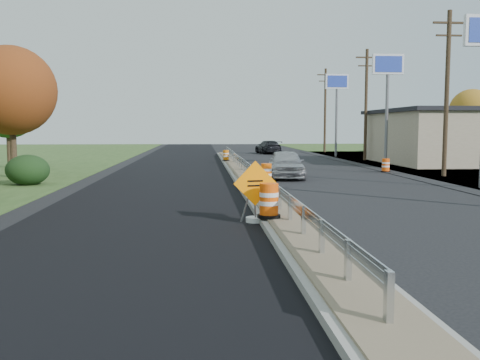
{
  "coord_description": "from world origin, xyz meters",
  "views": [
    {
      "loc": [
        -2.5,
        -20.81,
        2.84
      ],
      "look_at": [
        -1.22,
        -3.24,
        1.1
      ],
      "focal_mm": 40.0,
      "sensor_mm": 36.0,
      "label": 1
    }
  ],
  "objects": [
    {
      "name": "tree_near_red",
      "position": [
        -13.0,
        10.0,
        4.86
      ],
      "size": [
        4.95,
        4.95,
        7.35
      ],
      "color": "#473523",
      "rests_on": "ground"
    },
    {
      "name": "car_dark_far",
      "position": [
        4.76,
        36.6,
        0.71
      ],
      "size": [
        2.64,
        5.12,
        1.42
      ],
      "primitive_type": "imported",
      "rotation": [
        0.0,
        0.0,
        3.28
      ],
      "color": "black",
      "rests_on": "ground"
    },
    {
      "name": "utility_pole_north",
      "position": [
        11.5,
        39.0,
        4.93
      ],
      "size": [
        1.9,
        0.26,
        9.4
      ],
      "color": "#473523",
      "rests_on": "ground"
    },
    {
      "name": "caution_sign",
      "position": [
        -0.9,
        -5.08,
        0.47
      ],
      "size": [
        1.32,
        0.56,
        1.85
      ],
      "rotation": [
        0.0,
        0.0,
        0.21
      ],
      "color": "white",
      "rests_on": "ground"
    },
    {
      "name": "utility_pole_smid",
      "position": [
        11.5,
        9.0,
        4.93
      ],
      "size": [
        1.9,
        0.26,
        9.4
      ],
      "color": "#473523",
      "rests_on": "ground"
    },
    {
      "name": "median",
      "position": [
        0.0,
        8.0,
        0.11
      ],
      "size": [
        1.6,
        55.0,
        0.23
      ],
      "color": "gray",
      "rests_on": "ground"
    },
    {
      "name": "barrel_shoulder_near",
      "position": [
        9.2,
        12.25,
        0.41
      ],
      "size": [
        0.59,
        0.59,
        0.86
      ],
      "color": "black",
      "rests_on": "ground"
    },
    {
      "name": "tree_near_back",
      "position": [
        -16.0,
        18.0,
        4.21
      ],
      "size": [
        4.29,
        4.29,
        6.37
      ],
      "color": "#473523",
      "rests_on": "ground"
    },
    {
      "name": "guardrail",
      "position": [
        0.0,
        9.0,
        0.73
      ],
      "size": [
        0.1,
        46.15,
        0.72
      ],
      "color": "silver",
      "rests_on": "median"
    },
    {
      "name": "barrel_median_far",
      "position": [
        -0.55,
        21.03,
        0.63
      ],
      "size": [
        0.56,
        0.56,
        0.83
      ],
      "color": "black",
      "rests_on": "median"
    },
    {
      "name": "milled_overlay",
      "position": [
        -4.4,
        10.0,
        0.01
      ],
      "size": [
        7.2,
        120.0,
        0.01
      ],
      "primitive_type": "cube",
      "color": "black",
      "rests_on": "ground"
    },
    {
      "name": "pylon_sign_north",
      "position": [
        10.5,
        30.0,
        6.48
      ],
      "size": [
        2.2,
        0.3,
        7.9
      ],
      "color": "slate",
      "rests_on": "ground"
    },
    {
      "name": "hedge_north",
      "position": [
        -11.0,
        6.0,
        0.76
      ],
      "size": [
        2.09,
        2.09,
        1.52
      ],
      "primitive_type": "ellipsoid",
      "color": "black",
      "rests_on": "ground"
    },
    {
      "name": "car_silver",
      "position": [
        2.26,
        8.82,
        0.79
      ],
      "size": [
        2.24,
        4.8,
        1.59
      ],
      "primitive_type": "imported",
      "rotation": [
        0.0,
        0.0,
        -0.08
      ],
      "color": "#B0B0B4",
      "rests_on": "ground"
    },
    {
      "name": "utility_pole_nmid",
      "position": [
        11.5,
        24.0,
        4.93
      ],
      "size": [
        1.9,
        0.26,
        9.4
      ],
      "color": "#473523",
      "rests_on": "ground"
    },
    {
      "name": "barrel_median_near",
      "position": [
        -0.55,
        -5.6,
        0.71
      ],
      "size": [
        0.68,
        0.68,
        1.0
      ],
      "color": "black",
      "rests_on": "median"
    },
    {
      "name": "barrel_median_mid",
      "position": [
        0.55,
        4.0,
        0.67
      ],
      "size": [
        0.63,
        0.63,
        0.92
      ],
      "color": "black",
      "rests_on": "median"
    },
    {
      "name": "ground",
      "position": [
        0.0,
        0.0,
        0.0
      ],
      "size": [
        140.0,
        140.0,
        0.0
      ],
      "primitive_type": "plane",
      "color": "black",
      "rests_on": "ground"
    },
    {
      "name": "pylon_sign_mid",
      "position": [
        10.5,
        16.0,
        6.48
      ],
      "size": [
        2.2,
        0.3,
        7.9
      ],
      "color": "slate",
      "rests_on": "ground"
    },
    {
      "name": "tree_far_yellow",
      "position": [
        26.0,
        34.0,
        4.54
      ],
      "size": [
        4.62,
        4.62,
        6.86
      ],
      "color": "#473523",
      "rests_on": "ground"
    }
  ]
}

